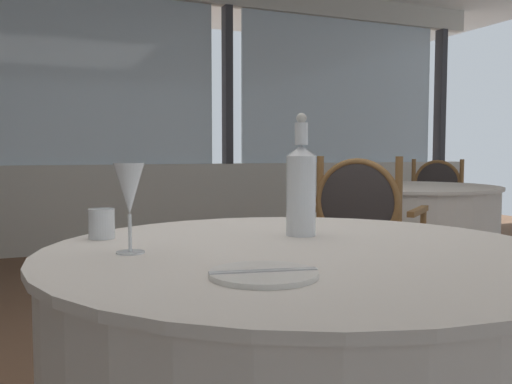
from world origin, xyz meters
TOP-DOWN VIEW (x-y plane):
  - window_wall_far at (0.00, 3.61)m, footprint 9.22×0.14m
  - side_plate at (-0.19, -1.02)m, footprint 0.20×0.20m
  - butter_knife at (-0.19, -1.02)m, footprint 0.20×0.06m
  - water_bottle at (0.10, -0.61)m, footprint 0.08×0.08m
  - wine_glass at (-0.38, -0.69)m, footprint 0.07×0.07m
  - water_tumbler at (-0.41, -0.45)m, footprint 0.07×0.07m
  - background_table_0 at (1.82, 1.08)m, footprint 1.21×1.21m
  - dining_chair_0_0 at (1.02, 0.43)m, footprint 0.65×0.66m
  - dining_chair_0_1 at (2.61, 1.73)m, footprint 0.65×0.66m

SIDE VIEW (x-z plane):
  - background_table_0 at x=1.82m, z-range 0.00..0.75m
  - dining_chair_0_1 at x=2.61m, z-range 0.08..1.00m
  - dining_chair_0_0 at x=1.02m, z-range 0.08..1.03m
  - side_plate at x=-0.19m, z-range 0.75..0.76m
  - butter_knife at x=-0.19m, z-range 0.75..0.76m
  - water_tumbler at x=-0.41m, z-range 0.75..0.83m
  - water_bottle at x=0.10m, z-range 0.71..1.05m
  - wine_glass at x=-0.38m, z-range 0.79..0.99m
  - window_wall_far at x=0.00m, z-range -0.27..2.48m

